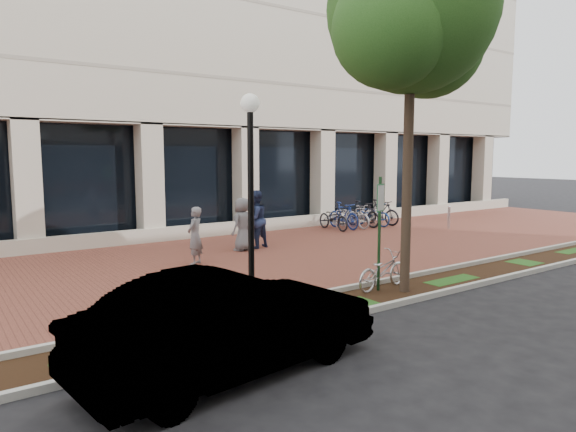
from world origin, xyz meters
TOP-DOWN VIEW (x-y plane):
  - ground at (0.00, 0.00)m, footprint 120.00×120.00m
  - brick_plaza at (0.00, 0.00)m, footprint 40.00×9.00m
  - planting_strip at (0.00, -5.25)m, footprint 40.00×1.50m
  - curb_plaza_side at (0.00, -4.50)m, footprint 40.00×0.12m
  - curb_street_side at (0.00, -6.00)m, footprint 40.00×0.12m
  - near_office_building at (0.00, 10.47)m, footprint 40.00×12.12m
  - parking_sign at (-0.31, -4.92)m, footprint 0.34×0.07m
  - lamppost at (-3.51, -4.62)m, footprint 0.36×0.36m
  - street_tree at (0.18, -5.28)m, footprint 4.39×3.66m
  - locked_bicycle at (-0.13, -4.86)m, footprint 1.74×0.79m
  - pedestrian_left at (-2.49, 0.13)m, footprint 0.71×0.68m
  - pedestrian_mid at (0.27, 1.38)m, footprint 1.08×0.93m
  - pedestrian_right at (-0.31, 1.22)m, footprint 1.00×0.85m
  - bollard at (9.39, 0.57)m, footprint 0.12×0.12m
  - bike_rack_cluster at (6.50, 3.10)m, footprint 3.59×2.01m
  - sedan_near_curb at (-5.22, -6.89)m, footprint 4.60×2.07m

SIDE VIEW (x-z plane):
  - ground at x=0.00m, z-range 0.00..0.00m
  - brick_plaza at x=0.00m, z-range 0.00..0.01m
  - planting_strip at x=0.00m, z-range 0.00..0.01m
  - curb_plaza_side at x=0.00m, z-range 0.00..0.12m
  - curb_street_side at x=0.00m, z-range 0.00..0.12m
  - locked_bicycle at x=-0.13m, z-range 0.00..0.88m
  - bollard at x=9.39m, z-range 0.01..0.98m
  - bike_rack_cluster at x=6.50m, z-range -0.03..1.10m
  - sedan_near_curb at x=-5.22m, z-range 0.00..1.47m
  - pedestrian_left at x=-2.49m, z-range 0.00..1.65m
  - pedestrian_right at x=-0.31m, z-range 0.00..1.73m
  - pedestrian_mid at x=0.27m, z-range 0.00..1.94m
  - parking_sign at x=-0.31m, z-range 0.34..2.95m
  - lamppost at x=-3.51m, z-range 0.28..4.51m
  - street_tree at x=0.18m, z-range 1.96..10.02m
  - near_office_building at x=0.00m, z-range 2.05..18.05m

